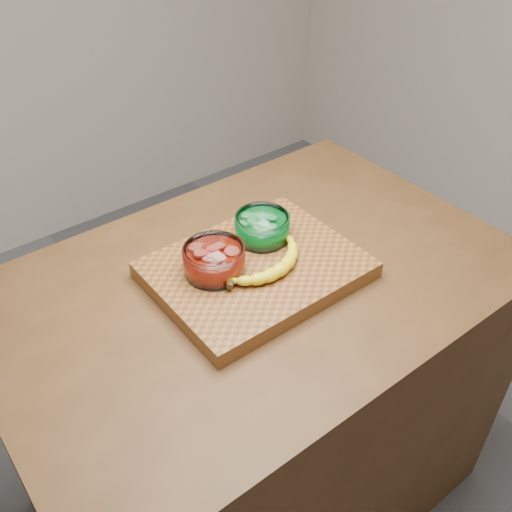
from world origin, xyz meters
TOP-DOWN VIEW (x-y plane):
  - ground at (0.00, 0.00)m, footprint 3.50×3.50m
  - counter at (0.00, 0.00)m, footprint 1.20×0.80m
  - cutting_board at (0.00, 0.00)m, footprint 0.45×0.35m
  - bowl_red at (-0.09, 0.03)m, footprint 0.13×0.13m
  - bowl_green at (0.07, 0.07)m, footprint 0.13×0.13m
  - banana at (0.01, -0.03)m, footprint 0.24×0.13m

SIDE VIEW (x-z plane):
  - ground at x=0.00m, z-range 0.00..0.00m
  - counter at x=0.00m, z-range 0.00..0.90m
  - cutting_board at x=0.00m, z-range 0.90..0.94m
  - banana at x=0.01m, z-range 0.94..0.97m
  - bowl_green at x=0.07m, z-range 0.94..1.00m
  - bowl_red at x=-0.09m, z-range 0.94..1.00m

